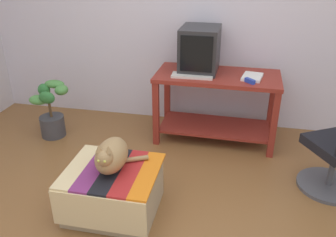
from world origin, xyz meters
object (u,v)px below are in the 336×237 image
Objects in this scene: book at (252,77)px; ottoman_with_blanket at (113,190)px; cat at (111,156)px; stapler at (250,81)px; keyboard at (192,76)px; potted_plant at (51,112)px; tv_monitor at (200,50)px; desk at (216,96)px.

book is 0.36× the size of ottoman_with_blanket.
cat is 1.50m from stapler.
potted_plant is at bearing -174.44° from keyboard.
tv_monitor is at bearing 70.90° from cat.
keyboard reaches higher than desk.
ottoman_with_blanket is (-0.42, -1.20, -0.54)m from keyboard.
potted_plant is at bearing 139.37° from stapler.
keyboard is 0.55m from stapler.
cat is 1.48m from potted_plant.
book reaches higher than cat.
desk reaches higher than ottoman_with_blanket.
ottoman_with_blanket is (-0.65, -1.33, -0.30)m from desk.
cat is at bearing -43.77° from potted_plant.
desk is at bearing 10.11° from potted_plant.
potted_plant is 5.44× the size of stapler.
keyboard is at bearing -150.38° from desk.
keyboard is 1.28m from cat.
tv_monitor is 1.69m from potted_plant.
desk is 11.24× the size of stapler.
keyboard is at bearing 129.95° from stapler.
book is at bearing -7.59° from desk.
ottoman_with_blanket is 1.59m from stapler.
book is (0.57, 0.08, 0.00)m from keyboard.
potted_plant is (-1.06, 1.02, -0.21)m from cat.
stapler is (0.96, 1.13, 0.24)m from cat.
stapler is at bearing -27.57° from tv_monitor.
stapler is at bearing -7.35° from keyboard.
keyboard reaches higher than ottoman_with_blanket.
desk is at bearing 27.47° from keyboard.
book is 1.70m from ottoman_with_blanket.
cat is at bearing -115.26° from desk.
stapler reaches higher than ottoman_with_blanket.
tv_monitor is 0.68× the size of ottoman_with_blanket.
desk is 0.44m from stapler.
keyboard is 0.58× the size of ottoman_with_blanket.
cat is (-0.65, -1.32, 0.01)m from desk.
book is (0.33, -0.05, 0.25)m from desk.
book reaches higher than potted_plant.
desk is 2.63× the size of tv_monitor.
tv_monitor is at bearing 79.23° from keyboard.
ottoman_with_blanket is 0.31m from cat.
keyboard is 0.58m from book.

